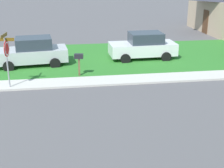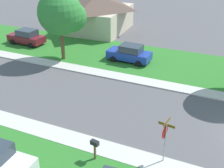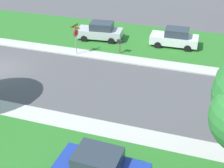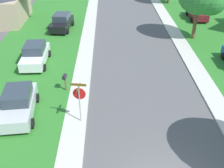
% 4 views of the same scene
% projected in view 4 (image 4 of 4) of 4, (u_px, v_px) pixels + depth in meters
% --- Properties ---
extents(sidewalk_east, '(1.40, 56.00, 0.10)m').
position_uv_depth(sidewalk_east, '(194.00, 65.00, 22.87)').
color(sidewalk_east, beige).
rests_on(sidewalk_east, ground).
extents(sidewalk_west, '(1.40, 56.00, 0.10)m').
position_uv_depth(sidewalk_west, '(83.00, 66.00, 22.71)').
color(sidewalk_west, beige).
rests_on(sidewalk_west, ground).
extents(lawn_west, '(8.00, 56.00, 0.08)m').
position_uv_depth(lawn_west, '(27.00, 67.00, 22.64)').
color(lawn_west, '#2D7528').
rests_on(lawn_west, ground).
extents(stop_sign_far_corner, '(0.91, 0.91, 2.77)m').
position_uv_depth(stop_sign_far_corner, '(79.00, 96.00, 15.64)').
color(stop_sign_far_corner, '#9E9EA3').
rests_on(stop_sign_far_corner, ground).
extents(car_maroon_near_corner, '(2.20, 4.38, 1.76)m').
position_uv_depth(car_maroon_near_corner, '(197.00, 12.00, 33.00)').
color(car_maroon_near_corner, maroon).
rests_on(car_maroon_near_corner, ground).
extents(car_white_far_down_street, '(2.13, 4.35, 1.76)m').
position_uv_depth(car_white_far_down_street, '(35.00, 54.00, 22.79)').
color(car_white_far_down_street, white).
rests_on(car_white_far_down_street, ground).
extents(car_silver_behind_trees, '(2.37, 4.46, 1.76)m').
position_uv_depth(car_silver_behind_trees, '(18.00, 103.00, 16.77)').
color(car_silver_behind_trees, silver).
rests_on(car_silver_behind_trees, ground).
extents(car_black_driveway_right, '(2.38, 4.47, 1.76)m').
position_uv_depth(car_black_driveway_right, '(62.00, 22.00, 29.86)').
color(car_black_driveway_right, black).
rests_on(car_black_driveway_right, ground).
extents(mailbox, '(0.32, 0.51, 1.31)m').
position_uv_depth(mailbox, '(65.00, 79.00, 19.06)').
color(mailbox, brown).
rests_on(mailbox, ground).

